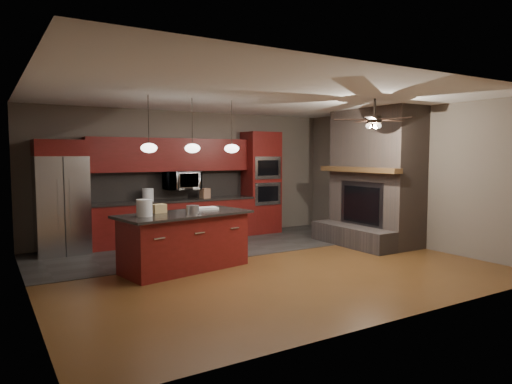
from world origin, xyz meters
TOP-DOWN VIEW (x-y plane):
  - ground at (0.00, 0.00)m, footprint 7.00×7.00m
  - ceiling at (0.00, 0.00)m, footprint 7.00×6.00m
  - back_wall at (0.00, 3.00)m, footprint 7.00×0.02m
  - right_wall at (3.50, 0.00)m, footprint 0.02×6.00m
  - left_wall at (-3.50, 0.00)m, footprint 0.02×6.00m
  - slate_tile_patch at (0.00, 1.80)m, footprint 7.00×2.40m
  - fireplace_column at (3.04, 0.40)m, footprint 1.30×2.10m
  - back_cabinetry at (-0.48, 2.74)m, footprint 3.59×0.64m
  - oven_tower at (1.70, 2.69)m, footprint 0.80×0.63m
  - microwave at (-0.27, 2.75)m, footprint 0.73×0.41m
  - refrigerator at (-2.71, 2.62)m, footprint 0.91×0.75m
  - kitchen_island at (-1.19, 0.37)m, footprint 2.28×1.35m
  - white_bucket at (-1.87, 0.30)m, footprint 0.32×0.32m
  - paint_can at (-1.12, 0.21)m, footprint 0.24×0.24m
  - paint_tray at (-0.68, 0.63)m, footprint 0.38×0.28m
  - cardboard_box at (-1.55, 0.59)m, footprint 0.25×0.20m
  - counter_bucket at (-1.04, 2.70)m, footprint 0.29×0.29m
  - counter_box at (0.22, 2.65)m, footprint 0.23×0.20m
  - pendant_left at (-1.65, 0.70)m, footprint 0.26×0.26m
  - pendant_center at (-0.90, 0.70)m, footprint 0.26×0.26m
  - pendant_right at (-0.15, 0.70)m, footprint 0.26×0.26m
  - ceiling_fan at (1.80, -0.80)m, footprint 1.27×1.33m

SIDE VIEW (x-z plane):
  - ground at x=0.00m, z-range 0.00..0.00m
  - slate_tile_patch at x=0.00m, z-range 0.00..0.01m
  - kitchen_island at x=-1.19m, z-range 0.01..0.93m
  - back_cabinetry at x=-0.48m, z-range -0.21..1.99m
  - paint_tray at x=-0.68m, z-range 0.92..0.96m
  - paint_can at x=-1.12m, z-range 0.92..1.05m
  - cardboard_box at x=-1.55m, z-range 0.92..1.06m
  - counter_box at x=0.22m, z-range 0.90..1.12m
  - counter_bucket at x=-1.04m, z-range 0.90..1.16m
  - white_bucket at x=-1.87m, z-range 0.92..1.18m
  - refrigerator at x=-2.71m, z-range 0.00..2.12m
  - oven_tower at x=1.70m, z-range 0.00..2.38m
  - fireplace_column at x=3.04m, z-range -0.10..2.70m
  - microwave at x=-0.27m, z-range 1.05..1.55m
  - back_wall at x=0.00m, z-range 0.00..2.80m
  - right_wall at x=3.50m, z-range 0.00..2.80m
  - left_wall at x=-3.50m, z-range 0.00..2.80m
  - pendant_left at x=-1.65m, z-range 1.51..2.42m
  - pendant_center at x=-0.90m, z-range 1.51..2.42m
  - pendant_right at x=-0.15m, z-range 1.51..2.42m
  - ceiling_fan at x=1.80m, z-range 2.25..2.66m
  - ceiling at x=0.00m, z-range 2.79..2.81m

